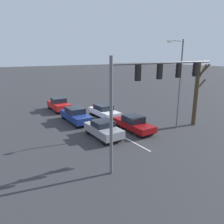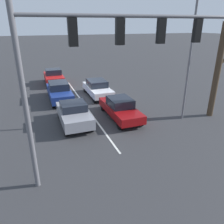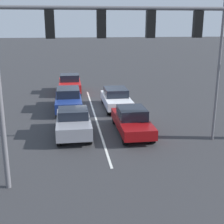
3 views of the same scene
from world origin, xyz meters
name	(u,v)px [view 1 (image 1 of 3)]	position (x,y,z in m)	size (l,w,h in m)	color
ground_plane	(91,120)	(0.00, 0.00, 0.00)	(240.00, 240.00, 0.00)	#333335
lane_stripe_left_divider	(99,124)	(0.00, 1.94, 0.01)	(0.12, 15.87, 0.01)	silver
car_maroon_leftlane_front	(133,123)	(-1.80, 5.43, 0.74)	(1.73, 4.69, 1.47)	maroon
car_gray_midlane_front	(103,129)	(1.53, 5.39, 0.77)	(1.85, 4.05, 1.52)	gray
car_white_leftlane_second	(104,111)	(-1.73, -0.01, 0.78)	(1.81, 4.47, 1.49)	silver
car_navy_midlane_second	(76,115)	(1.75, -0.10, 0.80)	(1.81, 4.80, 1.59)	navy
car_red_midlane_third	(59,104)	(1.57, -5.95, 0.82)	(1.88, 4.23, 1.66)	red
traffic_signal_gantry	(150,84)	(1.25, 10.85, 5.30)	(8.78, 0.37, 7.07)	slate
street_lamp_left_shoulder	(179,79)	(-5.71, 7.13, 4.85)	(1.99, 0.24, 8.45)	slate
bare_tree_near	(197,92)	(-8.27, 7.37, 3.49)	(1.45, 1.30, 6.48)	#423323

